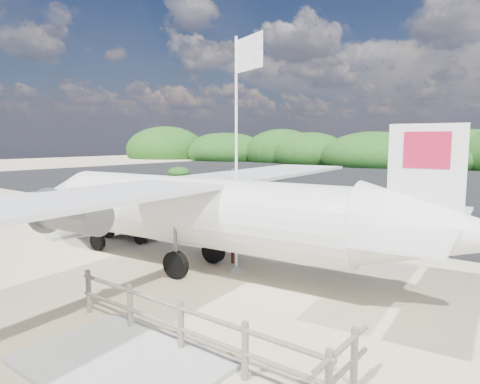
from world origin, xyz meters
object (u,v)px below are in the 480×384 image
Objects in this scene: crew_a at (254,207)px; aircraft_small at (303,175)px; flagpole at (236,271)px; crew_b at (215,214)px; crew_c at (298,214)px; baggage_cart at (134,238)px; signboard at (219,259)px.

crew_a is 29.93m from aircraft_small.
flagpole is 6.76m from crew_a.
flagpole reaches higher than aircraft_small.
crew_c is (2.79, 1.88, 0.04)m from crew_b.
baggage_cart is 33.52m from aircraft_small.
baggage_cart is 1.73× the size of signboard.
flagpole is (5.96, -0.86, 0.00)m from baggage_cart.
aircraft_small is (-16.31, 32.74, 0.00)m from flagpole.
baggage_cart is 4.69m from signboard.
signboard is 0.80× the size of crew_a.
baggage_cart is 0.32× the size of aircraft_small.
aircraft_small is at bearing -41.56° from crew_a.
crew_a reaches higher than aircraft_small.
crew_b is at bearing 20.28° from crew_c.
flagpole is 5.26m from crew_c.
baggage_cart reaches higher than signboard.
crew_c is at bearing -168.70° from crew_b.
crew_c is at bearing 75.72° from aircraft_small.
crew_b is 3.37m from crew_c.
crew_a is at bearing -26.45° from crew_c.
flagpole is 36.58m from aircraft_small.
aircraft_small is (-10.35, 31.88, 0.00)m from baggage_cart.
baggage_cart is 6.69m from crew_c.
crew_c reaches higher than baggage_cart.
crew_a is (-3.52, 5.70, 0.92)m from flagpole.
flagpole is 3.65× the size of crew_b.
crew_c reaches higher than crew_a.
signboard is at bearing 152.99° from flagpole.
signboard is (4.68, -0.21, 0.00)m from baggage_cart.
crew_b is (2.30, 2.35, 0.94)m from baggage_cart.
flagpole is 4.60× the size of signboard.
crew_c is 0.25× the size of aircraft_small.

